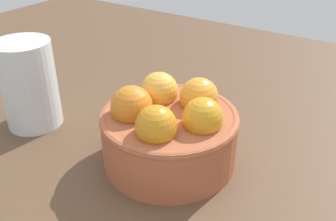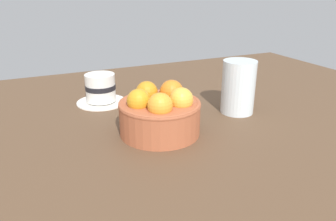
% 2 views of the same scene
% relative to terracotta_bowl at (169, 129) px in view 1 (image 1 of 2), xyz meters
% --- Properties ---
extents(ground_plane, '(1.45, 1.07, 0.03)m').
position_rel_terracotta_bowl_xyz_m(ground_plane, '(0.00, -0.00, -0.06)').
color(ground_plane, brown).
extents(terracotta_bowl, '(0.16, 0.16, 0.10)m').
position_rel_terracotta_bowl_xyz_m(terracotta_bowl, '(0.00, 0.00, 0.00)').
color(terracotta_bowl, '#AD5938').
rests_on(terracotta_bowl, ground_plane).
extents(water_glass, '(0.07, 0.07, 0.12)m').
position_rel_terracotta_bowl_xyz_m(water_glass, '(-0.20, -0.03, 0.02)').
color(water_glass, silver).
rests_on(water_glass, ground_plane).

